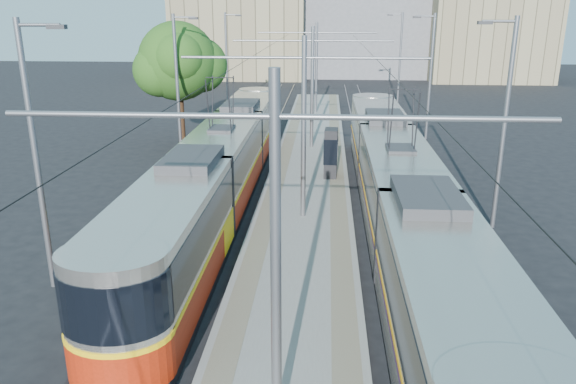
{
  "coord_description": "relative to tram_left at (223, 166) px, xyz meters",
  "views": [
    {
      "loc": [
        0.85,
        -13.17,
        8.18
      ],
      "look_at": [
        -0.53,
        7.02,
        1.6
      ],
      "focal_mm": 35.0,
      "sensor_mm": 36.0,
      "label": 1
    }
  ],
  "objects": [
    {
      "name": "catenary",
      "position": [
        3.6,
        3.94,
        2.81
      ],
      "size": [
        9.2,
        70.0,
        7.0
      ],
      "color": "slate",
      "rests_on": "platform"
    },
    {
      "name": "building_centre",
      "position": [
        9.6,
        53.78,
        5.24
      ],
      "size": [
        18.36,
        14.28,
        13.88
      ],
      "color": "slate",
      "rests_on": "ground"
    },
    {
      "name": "street_lamps",
      "position": [
        3.6,
        10.78,
        2.47
      ],
      "size": [
        15.18,
        38.22,
        8.0
      ],
      "color": "slate",
      "rests_on": "ground"
    },
    {
      "name": "ground",
      "position": [
        3.6,
        -10.22,
        -1.71
      ],
      "size": [
        160.0,
        160.0,
        0.0
      ],
      "primitive_type": "plane",
      "color": "black",
      "rests_on": "ground"
    },
    {
      "name": "shelter",
      "position": [
        4.72,
        3.41,
        -0.16
      ],
      "size": [
        0.72,
        1.11,
        2.39
      ],
      "rotation": [
        0.0,
        0.0,
        -0.05
      ],
      "color": "black",
      "rests_on": "platform"
    },
    {
      "name": "tactile_strip_right",
      "position": [
        5.05,
        6.78,
        -1.4
      ],
      "size": [
        0.7,
        50.0,
        0.01
      ],
      "primitive_type": "cube",
      "color": "gray",
      "rests_on": "platform"
    },
    {
      "name": "platform",
      "position": [
        3.6,
        6.78,
        -1.56
      ],
      "size": [
        4.0,
        50.0,
        0.3
      ],
      "primitive_type": "cube",
      "color": "gray",
      "rests_on": "ground"
    },
    {
      "name": "building_right",
      "position": [
        23.6,
        47.78,
        4.25
      ],
      "size": [
        14.28,
        10.2,
        11.89
      ],
      "color": "gray",
      "rests_on": "ground"
    },
    {
      "name": "building_left",
      "position": [
        -6.4,
        49.78,
        4.88
      ],
      "size": [
        16.32,
        12.24,
        13.15
      ],
      "color": "gray",
      "rests_on": "ground"
    },
    {
      "name": "tram_left",
      "position": [
        0.0,
        0.0,
        0.0
      ],
      "size": [
        2.43,
        27.68,
        5.5
      ],
      "color": "black",
      "rests_on": "ground"
    },
    {
      "name": "tree",
      "position": [
        -4.27,
        10.95,
        3.43
      ],
      "size": [
        5.23,
        4.83,
        7.59
      ],
      "color": "#382314",
      "rests_on": "ground"
    },
    {
      "name": "tactile_strip_left",
      "position": [
        2.15,
        6.78,
        -1.4
      ],
      "size": [
        0.7,
        50.0,
        0.01
      ],
      "primitive_type": "cube",
      "color": "gray",
      "rests_on": "platform"
    },
    {
      "name": "rails",
      "position": [
        3.6,
        6.78,
        -1.69
      ],
      "size": [
        8.71,
        70.0,
        0.03
      ],
      "color": "gray",
      "rests_on": "ground"
    },
    {
      "name": "tram_right",
      "position": [
        7.2,
        -3.13,
        0.15
      ],
      "size": [
        2.43,
        29.24,
        5.5
      ],
      "color": "black",
      "rests_on": "ground"
    }
  ]
}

